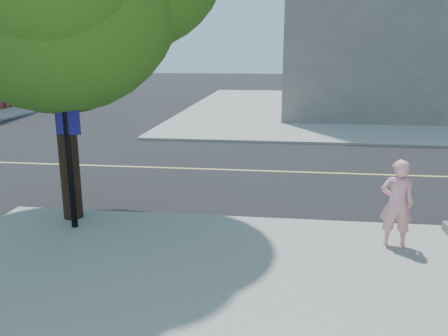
# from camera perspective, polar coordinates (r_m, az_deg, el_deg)

# --- Properties ---
(ground) EXTENTS (140.00, 140.00, 0.00)m
(ground) POSITION_cam_1_polar(r_m,az_deg,el_deg) (11.47, -19.63, -5.27)
(ground) COLOR black
(ground) RESTS_ON ground
(road_ew) EXTENTS (140.00, 9.00, 0.01)m
(road_ew) POSITION_cam_1_polar(r_m,az_deg,el_deg) (15.44, -12.20, 0.17)
(road_ew) COLOR black
(road_ew) RESTS_ON ground
(sidewalk_ne) EXTENTS (29.00, 25.00, 0.12)m
(sidewalk_ne) POSITION_cam_1_polar(r_m,az_deg,el_deg) (32.41, 22.47, 6.75)
(sidewalk_ne) COLOR gray
(sidewalk_ne) RESTS_ON ground
(man_on_phone) EXTENTS (0.64, 0.45, 1.66)m
(man_on_phone) POSITION_cam_1_polar(r_m,az_deg,el_deg) (9.10, 20.53, -4.09)
(man_on_phone) COLOR #F8A6AD
(man_on_phone) RESTS_ON sidewalk_se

